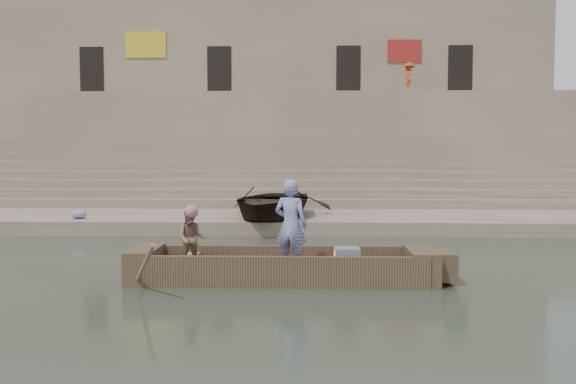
{
  "coord_description": "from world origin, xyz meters",
  "views": [
    {
      "loc": [
        2.83,
        -11.65,
        2.48
      ],
      "look_at": [
        2.36,
        3.72,
        1.4
      ],
      "focal_mm": 40.69,
      "sensor_mm": 36.0,
      "label": 1
    }
  ],
  "objects_px": {
    "main_rowboat": "(282,275)",
    "rowing_man": "(192,239)",
    "beached_rowboat": "(272,202)",
    "television": "(346,259)",
    "pedestrian": "(409,78)",
    "standing_man": "(291,225)"
  },
  "relations": [
    {
      "from": "main_rowboat",
      "to": "pedestrian",
      "type": "relative_size",
      "value": 3.08
    },
    {
      "from": "main_rowboat",
      "to": "rowing_man",
      "type": "distance_m",
      "value": 1.8
    },
    {
      "from": "main_rowboat",
      "to": "television",
      "type": "relative_size",
      "value": 10.87
    },
    {
      "from": "beached_rowboat",
      "to": "main_rowboat",
      "type": "bearing_deg",
      "value": -75.4
    },
    {
      "from": "beached_rowboat",
      "to": "pedestrian",
      "type": "bearing_deg",
      "value": 77.39
    },
    {
      "from": "beached_rowboat",
      "to": "pedestrian",
      "type": "xyz_separation_m",
      "value": [
        6.3,
        15.25,
        5.16
      ]
    },
    {
      "from": "pedestrian",
      "to": "standing_man",
      "type": "bearing_deg",
      "value": 167.48
    },
    {
      "from": "standing_man",
      "to": "television",
      "type": "height_order",
      "value": "standing_man"
    },
    {
      "from": "pedestrian",
      "to": "main_rowboat",
      "type": "bearing_deg",
      "value": 166.98
    },
    {
      "from": "television",
      "to": "pedestrian",
      "type": "bearing_deg",
      "value": 78.56
    },
    {
      "from": "standing_man",
      "to": "rowing_man",
      "type": "bearing_deg",
      "value": 14.96
    },
    {
      "from": "main_rowboat",
      "to": "rowing_man",
      "type": "xyz_separation_m",
      "value": [
        -1.67,
        -0.01,
        0.67
      ]
    },
    {
      "from": "rowing_man",
      "to": "standing_man",
      "type": "bearing_deg",
      "value": -11.16
    },
    {
      "from": "standing_man",
      "to": "pedestrian",
      "type": "height_order",
      "value": "pedestrian"
    },
    {
      "from": "rowing_man",
      "to": "beached_rowboat",
      "type": "xyz_separation_m",
      "value": [
        1.08,
        7.13,
        0.07
      ]
    },
    {
      "from": "main_rowboat",
      "to": "rowing_man",
      "type": "bearing_deg",
      "value": -179.56
    },
    {
      "from": "television",
      "to": "pedestrian",
      "type": "distance_m",
      "value": 23.5
    },
    {
      "from": "television",
      "to": "main_rowboat",
      "type": "bearing_deg",
      "value": 180.0
    },
    {
      "from": "rowing_man",
      "to": "beached_rowboat",
      "type": "height_order",
      "value": "rowing_man"
    },
    {
      "from": "standing_man",
      "to": "rowing_man",
      "type": "xyz_separation_m",
      "value": [
        -1.84,
        0.17,
        -0.28
      ]
    },
    {
      "from": "rowing_man",
      "to": "television",
      "type": "relative_size",
      "value": 2.44
    },
    {
      "from": "rowing_man",
      "to": "pedestrian",
      "type": "height_order",
      "value": "pedestrian"
    }
  ]
}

